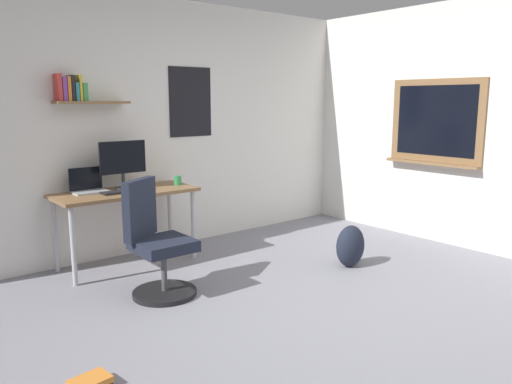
% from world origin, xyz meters
% --- Properties ---
extents(ground_plane, '(5.20, 5.20, 0.00)m').
position_xyz_m(ground_plane, '(0.00, 0.00, 0.00)').
color(ground_plane, gray).
rests_on(ground_plane, ground).
extents(wall_back, '(5.00, 0.30, 2.60)m').
position_xyz_m(wall_back, '(-0.01, 2.45, 1.30)').
color(wall_back, silver).
rests_on(wall_back, ground).
extents(wall_right, '(0.22, 5.00, 2.60)m').
position_xyz_m(wall_right, '(2.45, 0.03, 1.30)').
color(wall_right, silver).
rests_on(wall_right, ground).
extents(desk, '(1.32, 0.59, 0.73)m').
position_xyz_m(desk, '(-0.66, 2.08, 0.65)').
color(desk, olive).
rests_on(desk, ground).
extents(office_chair, '(0.55, 0.57, 0.95)m').
position_xyz_m(office_chair, '(-0.80, 1.22, 0.41)').
color(office_chair, black).
rests_on(office_chair, ground).
extents(laptop, '(0.31, 0.21, 0.23)m').
position_xyz_m(laptop, '(-0.95, 2.22, 0.78)').
color(laptop, '#ADAFB5').
rests_on(laptop, desk).
extents(monitor_primary, '(0.46, 0.17, 0.46)m').
position_xyz_m(monitor_primary, '(-0.62, 2.17, 1.00)').
color(monitor_primary, '#38383D').
rests_on(monitor_primary, desk).
extents(keyboard, '(0.37, 0.13, 0.02)m').
position_xyz_m(keyboard, '(-0.72, 2.00, 0.74)').
color(keyboard, black).
rests_on(keyboard, desk).
extents(computer_mouse, '(0.10, 0.06, 0.03)m').
position_xyz_m(computer_mouse, '(-0.44, 2.00, 0.74)').
color(computer_mouse, '#262628').
rests_on(computer_mouse, desk).
extents(coffee_mug, '(0.08, 0.08, 0.09)m').
position_xyz_m(coffee_mug, '(-0.10, 2.05, 0.77)').
color(coffee_mug, '#338C4C').
rests_on(coffee_mug, desk).
extents(backpack, '(0.32, 0.22, 0.40)m').
position_xyz_m(backpack, '(0.96, 0.68, 0.20)').
color(backpack, '#1E2333').
rests_on(backpack, ground).
extents(book_stack_on_floor, '(0.24, 0.20, 0.06)m').
position_xyz_m(book_stack_on_floor, '(-1.76, 0.22, 0.03)').
color(book_stack_on_floor, black).
rests_on(book_stack_on_floor, ground).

